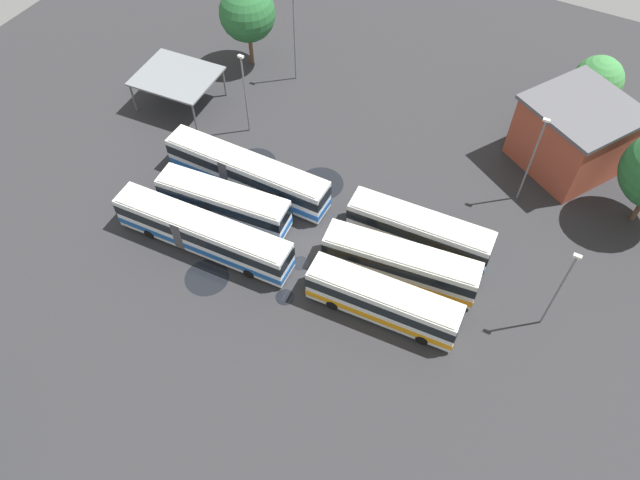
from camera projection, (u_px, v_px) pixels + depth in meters
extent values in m
plane|color=#28282B|center=(310.00, 245.00, 52.37)|extent=(97.26, 97.26, 0.00)
cube|color=silver|center=(203.00, 233.00, 50.81)|extent=(16.01, 3.49, 3.09)
cube|color=beige|center=(200.00, 221.00, 49.54)|extent=(15.37, 3.25, 0.14)
cube|color=black|center=(202.00, 230.00, 50.42)|extent=(16.10, 3.53, 0.99)
cube|color=#1E56A8|center=(205.00, 240.00, 51.49)|extent=(16.10, 3.53, 0.62)
cube|color=black|center=(287.00, 262.00, 48.28)|extent=(0.19, 2.07, 1.14)
cube|color=#47474C|center=(185.00, 226.00, 51.26)|extent=(1.06, 2.62, 2.97)
cylinder|color=black|center=(263.00, 253.00, 51.24)|extent=(1.02, 0.36, 1.00)
cylinder|color=black|center=(249.00, 273.00, 49.95)|extent=(1.02, 0.36, 1.00)
cylinder|color=black|center=(165.00, 215.00, 53.79)|extent=(1.02, 0.36, 1.00)
cylinder|color=black|center=(150.00, 234.00, 52.51)|extent=(1.02, 0.36, 1.00)
cube|color=silver|center=(224.00, 203.00, 52.89)|extent=(12.08, 3.77, 3.09)
cube|color=beige|center=(221.00, 190.00, 51.61)|extent=(11.59, 3.52, 0.14)
cube|color=black|center=(223.00, 199.00, 52.50)|extent=(12.14, 3.81, 0.99)
cube|color=#1E56A8|center=(225.00, 209.00, 53.57)|extent=(12.14, 3.81, 0.62)
cube|color=black|center=(286.00, 218.00, 51.03)|extent=(0.28, 2.06, 1.14)
cylinder|color=black|center=(269.00, 216.00, 53.75)|extent=(1.03, 0.40, 1.00)
cylinder|color=black|center=(257.00, 235.00, 52.43)|extent=(1.03, 0.40, 1.00)
cylinder|color=black|center=(196.00, 192.00, 55.47)|extent=(1.03, 0.40, 1.00)
cylinder|color=black|center=(183.00, 210.00, 54.16)|extent=(1.03, 0.40, 1.00)
cube|color=silver|center=(247.00, 173.00, 55.12)|extent=(15.92, 2.72, 3.09)
cube|color=beige|center=(245.00, 160.00, 53.84)|extent=(15.28, 2.51, 0.14)
cube|color=black|center=(247.00, 169.00, 54.73)|extent=(16.00, 2.76, 0.99)
cube|color=#1E56A8|center=(248.00, 179.00, 55.80)|extent=(16.00, 2.76, 0.62)
cube|color=black|center=(325.00, 199.00, 52.37)|extent=(0.09, 2.07, 1.14)
cube|color=#47474C|center=(231.00, 166.00, 55.62)|extent=(0.93, 2.58, 2.97)
cylinder|color=black|center=(301.00, 193.00, 55.40)|extent=(1.00, 0.31, 1.00)
cylinder|color=black|center=(289.00, 210.00, 54.14)|extent=(1.00, 0.31, 1.00)
cylinder|color=black|center=(211.00, 158.00, 58.22)|extent=(1.00, 0.31, 1.00)
cylinder|color=black|center=(197.00, 173.00, 56.96)|extent=(1.00, 0.31, 1.00)
cube|color=silver|center=(383.00, 301.00, 46.72)|extent=(12.19, 3.34, 3.09)
cube|color=beige|center=(385.00, 289.00, 45.45)|extent=(11.70, 3.11, 0.14)
cube|color=black|center=(384.00, 297.00, 46.33)|extent=(12.25, 3.38, 0.99)
cube|color=orange|center=(382.00, 307.00, 47.41)|extent=(12.25, 3.38, 0.62)
cube|color=black|center=(460.00, 326.00, 44.71)|extent=(0.20, 2.07, 1.14)
cylinder|color=black|center=(431.00, 315.00, 47.48)|extent=(1.02, 0.37, 1.00)
cylinder|color=black|center=(422.00, 339.00, 46.19)|extent=(1.02, 0.37, 1.00)
cylinder|color=black|center=(344.00, 282.00, 49.38)|extent=(1.02, 0.37, 1.00)
cylinder|color=black|center=(332.00, 305.00, 48.09)|extent=(1.02, 0.37, 1.00)
cube|color=silver|center=(400.00, 263.00, 48.92)|extent=(12.85, 4.14, 3.09)
cube|color=beige|center=(402.00, 251.00, 47.65)|extent=(12.32, 3.88, 0.14)
cube|color=black|center=(401.00, 259.00, 48.53)|extent=(12.92, 4.19, 0.99)
cube|color=orange|center=(399.00, 269.00, 49.60)|extent=(12.92, 4.19, 0.62)
cube|color=black|center=(479.00, 282.00, 47.06)|extent=(0.33, 2.06, 1.14)
cylinder|color=black|center=(448.00, 276.00, 49.79)|extent=(1.03, 0.43, 1.00)
cylinder|color=black|center=(441.00, 298.00, 48.46)|extent=(1.03, 0.43, 1.00)
cylinder|color=black|center=(358.00, 248.00, 51.51)|extent=(1.03, 0.43, 1.00)
cylinder|color=black|center=(349.00, 269.00, 50.18)|extent=(1.03, 0.43, 1.00)
cube|color=silver|center=(419.00, 231.00, 50.98)|extent=(12.34, 3.30, 3.09)
cube|color=beige|center=(422.00, 218.00, 49.70)|extent=(11.84, 3.06, 0.14)
cube|color=black|center=(420.00, 227.00, 50.59)|extent=(12.41, 3.34, 0.99)
cube|color=#1E56A8|center=(418.00, 237.00, 51.66)|extent=(12.41, 3.34, 0.62)
cube|color=black|center=(492.00, 251.00, 48.93)|extent=(0.19, 2.07, 1.14)
cylinder|color=black|center=(464.00, 245.00, 51.71)|extent=(1.02, 0.36, 1.00)
cylinder|color=black|center=(455.00, 266.00, 50.42)|extent=(1.02, 0.36, 1.00)
cylinder|color=black|center=(381.00, 217.00, 53.66)|extent=(1.02, 0.36, 1.00)
cylinder|color=black|center=(371.00, 236.00, 52.37)|extent=(1.02, 0.36, 1.00)
cube|color=#99422D|center=(573.00, 136.00, 56.08)|extent=(11.20, 11.18, 6.44)
cube|color=#4C4C51|center=(586.00, 108.00, 53.40)|extent=(11.87, 11.85, 0.36)
cube|color=black|center=(536.00, 128.00, 59.92)|extent=(0.97, 1.58, 2.20)
cube|color=slate|center=(176.00, 76.00, 61.23)|extent=(8.36, 7.16, 0.20)
cylinder|color=#59595B|center=(224.00, 83.00, 63.38)|extent=(0.20, 0.20, 3.33)
cylinder|color=#59595B|center=(195.00, 117.00, 60.04)|extent=(0.20, 0.20, 3.33)
cylinder|color=#59595B|center=(165.00, 65.00, 65.20)|extent=(0.20, 0.20, 3.33)
cylinder|color=#59595B|center=(133.00, 98.00, 61.86)|extent=(0.20, 0.20, 3.33)
cylinder|color=slate|center=(557.00, 292.00, 44.30)|extent=(0.16, 0.16, 8.58)
cube|color=silver|center=(578.00, 256.00, 40.77)|extent=(0.56, 0.28, 0.20)
cylinder|color=slate|center=(530.00, 162.00, 52.15)|extent=(0.16, 0.16, 9.07)
cube|color=silver|center=(547.00, 120.00, 48.43)|extent=(0.56, 0.28, 0.20)
cylinder|color=slate|center=(246.00, 96.00, 57.95)|extent=(0.16, 0.16, 8.58)
cube|color=silver|center=(241.00, 56.00, 54.42)|extent=(0.56, 0.28, 0.20)
cylinder|color=slate|center=(295.00, 41.00, 62.79)|extent=(0.16, 0.16, 9.38)
cylinder|color=brown|center=(251.00, 49.00, 66.83)|extent=(0.44, 0.44, 3.57)
sphere|color=#235B2D|center=(247.00, 13.00, 63.42)|extent=(5.95, 5.95, 5.95)
cylinder|color=brown|center=(585.00, 109.00, 61.21)|extent=(0.44, 0.44, 2.84)
sphere|color=#387A3D|center=(598.00, 81.00, 58.48)|extent=(4.79, 4.79, 4.79)
cylinder|color=brown|center=(639.00, 207.00, 52.94)|extent=(0.44, 0.44, 3.19)
cylinder|color=black|center=(285.00, 297.00, 49.10)|extent=(1.55, 1.55, 0.01)
cylinder|color=black|center=(301.00, 263.00, 51.17)|extent=(1.48, 1.48, 0.01)
cylinder|color=black|center=(207.00, 278.00, 50.28)|extent=(3.70, 3.70, 0.01)
cylinder|color=black|center=(321.00, 184.00, 56.81)|extent=(4.26, 4.26, 0.01)
cylinder|color=black|center=(256.00, 162.00, 58.51)|extent=(3.99, 3.99, 0.01)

